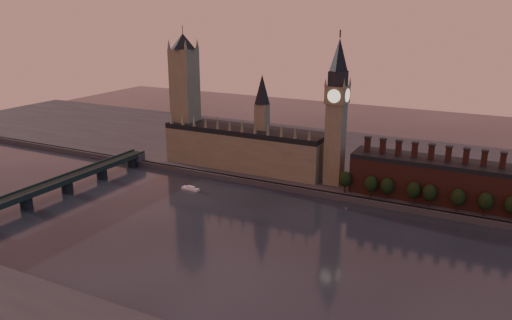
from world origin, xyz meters
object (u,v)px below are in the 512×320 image
Objects in this scene: victoria_tower at (185,93)px; river_boat at (191,188)px; westminster_bridge at (44,190)px; big_ben at (337,111)px.

victoria_tower is 89.55m from river_boat.
westminster_bridge is at bearing -134.99° from river_boat.
victoria_tower is at bearing 131.56° from river_boat.
westminster_bridge is at bearing -106.56° from victoria_tower.
victoria_tower is 7.69× the size of river_boat.
big_ben is 116.77m from river_boat.
big_ben reaches higher than river_boat.
river_boat is at bearing -150.87° from big_ben.
big_ben is 205.83m from westminster_bridge.
victoria_tower is 0.54× the size of westminster_bridge.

